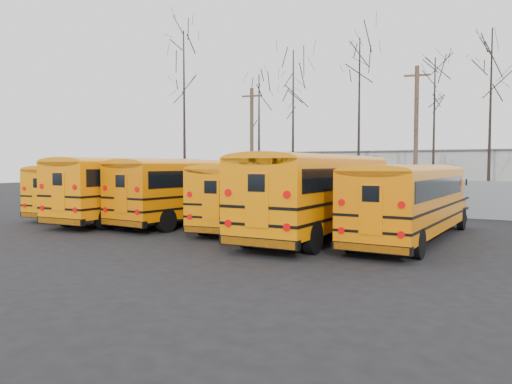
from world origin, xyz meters
The scene contains 17 objects.
ground centered at (0.00, 0.00, 0.00)m, with size 120.00×120.00×0.00m, color black.
fence centered at (0.00, 12.00, 1.00)m, with size 40.00×0.04×2.00m, color gray.
distant_building centered at (2.00, 32.00, 2.00)m, with size 22.00×8.00×4.00m, color #BBBAB6.
bus_a centered at (-8.72, 3.64, 1.67)m, with size 3.32×10.36×2.85m.
bus_b centered at (-5.08, 2.77, 1.90)m, with size 2.91×11.65×3.24m.
bus_c centered at (-1.83, 3.49, 1.85)m, with size 3.55×11.44×3.15m.
bus_d centered at (1.66, 3.25, 1.72)m, with size 3.41×10.65×2.93m.
bus_e centered at (5.17, 1.89, 1.95)m, with size 2.75×11.90×3.33m.
bus_f centered at (8.55, 2.24, 1.70)m, with size 2.74×10.47×2.91m.
utility_pole_left centered at (-5.25, 14.56, 4.26)m, with size 1.48×0.33×8.30m.
utility_pole_right centered at (5.34, 18.72, 4.92)m, with size 1.69×0.46×9.57m.
tree_0 centered at (-10.59, 13.68, 6.41)m, with size 0.26×0.26×12.82m, color black.
tree_1 centered at (-5.95, 16.90, 4.84)m, with size 0.26×0.26×9.69m, color black.
tree_2 centered at (-2.46, 15.55, 5.44)m, with size 0.26×0.26×10.88m, color black.
tree_3 centered at (1.58, 17.85, 5.86)m, with size 0.26×0.26×11.73m, color black.
tree_4 centered at (7.08, 15.34, 4.67)m, with size 0.26×0.26×9.34m, color black.
tree_5 centered at (10.07, 16.74, 5.52)m, with size 0.26×0.26×11.03m, color black.
Camera 1 is at (12.52, -16.56, 2.86)m, focal length 35.00 mm.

